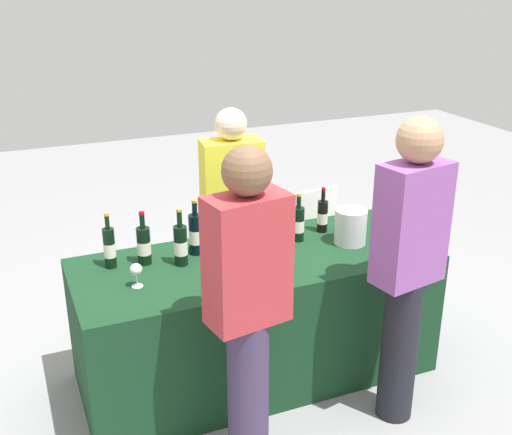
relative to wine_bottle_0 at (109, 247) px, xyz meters
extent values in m
plane|color=gray|center=(0.80, -0.20, -0.90)|extent=(12.00, 12.00, 0.00)
cube|color=#14381E|center=(0.80, -0.20, -0.51)|extent=(2.09, 0.83, 0.78)
cylinder|color=black|center=(0.00, 0.00, 0.00)|extent=(0.07, 0.07, 0.23)
cylinder|color=black|center=(0.00, 0.00, 0.15)|extent=(0.02, 0.02, 0.08)
cylinder|color=gold|center=(0.00, 0.00, 0.20)|extent=(0.03, 0.03, 0.02)
cylinder|color=silver|center=(0.00, 0.00, -0.02)|extent=(0.07, 0.07, 0.08)
cylinder|color=black|center=(0.19, -0.03, -0.01)|extent=(0.08, 0.08, 0.22)
cylinder|color=black|center=(0.19, -0.03, 0.14)|extent=(0.03, 0.03, 0.08)
cylinder|color=maroon|center=(0.19, -0.03, 0.19)|extent=(0.03, 0.03, 0.02)
cylinder|color=silver|center=(0.19, -0.03, -0.02)|extent=(0.08, 0.08, 0.08)
cylinder|color=black|center=(0.37, -0.12, 0.00)|extent=(0.08, 0.08, 0.23)
cylinder|color=black|center=(0.37, -0.12, 0.16)|extent=(0.03, 0.03, 0.09)
cylinder|color=gold|center=(0.37, -0.12, 0.21)|extent=(0.03, 0.03, 0.02)
cylinder|color=silver|center=(0.37, -0.12, -0.02)|extent=(0.08, 0.08, 0.08)
cylinder|color=black|center=(0.50, -0.01, 0.00)|extent=(0.08, 0.08, 0.24)
cylinder|color=black|center=(0.50, -0.01, 0.16)|extent=(0.03, 0.03, 0.08)
cylinder|color=gold|center=(0.50, -0.01, 0.21)|extent=(0.03, 0.03, 0.02)
cylinder|color=silver|center=(0.50, -0.01, -0.01)|extent=(0.08, 0.08, 0.08)
cylinder|color=black|center=(0.67, -0.13, 0.00)|extent=(0.07, 0.07, 0.24)
cylinder|color=black|center=(0.67, -0.13, 0.16)|extent=(0.03, 0.03, 0.09)
cylinder|color=gold|center=(0.67, -0.13, 0.21)|extent=(0.03, 0.03, 0.02)
cylinder|color=silver|center=(0.67, -0.13, -0.01)|extent=(0.07, 0.07, 0.08)
cylinder|color=black|center=(1.13, -0.07, -0.01)|extent=(0.07, 0.07, 0.21)
cylinder|color=black|center=(1.13, -0.07, 0.13)|extent=(0.03, 0.03, 0.08)
cylinder|color=gold|center=(1.13, -0.07, 0.18)|extent=(0.03, 0.03, 0.02)
cylinder|color=silver|center=(1.13, -0.07, -0.02)|extent=(0.07, 0.07, 0.07)
cylinder|color=black|center=(1.33, 0.00, -0.02)|extent=(0.07, 0.07, 0.20)
cylinder|color=black|center=(1.33, 0.00, 0.12)|extent=(0.02, 0.02, 0.07)
cylinder|color=maroon|center=(1.33, 0.00, 0.17)|extent=(0.03, 0.03, 0.02)
cylinder|color=silver|center=(1.33, 0.00, -0.03)|extent=(0.07, 0.07, 0.07)
cylinder|color=silver|center=(0.08, -0.29, -0.12)|extent=(0.06, 0.06, 0.00)
cylinder|color=silver|center=(0.08, -0.29, -0.08)|extent=(0.01, 0.01, 0.07)
sphere|color=silver|center=(0.08, -0.29, -0.02)|extent=(0.06, 0.06, 0.06)
cylinder|color=silver|center=(0.81, -0.39, -0.12)|extent=(0.06, 0.06, 0.00)
cylinder|color=silver|center=(0.81, -0.39, -0.08)|extent=(0.01, 0.01, 0.07)
sphere|color=silver|center=(0.81, -0.39, -0.02)|extent=(0.07, 0.07, 0.07)
sphere|color=#590C19|center=(0.81, -0.39, -0.03)|extent=(0.04, 0.04, 0.04)
cylinder|color=silver|center=(0.90, -0.37, -0.12)|extent=(0.06, 0.06, 0.00)
cylinder|color=silver|center=(0.90, -0.37, -0.08)|extent=(0.01, 0.01, 0.07)
sphere|color=silver|center=(0.90, -0.37, -0.02)|extent=(0.06, 0.06, 0.06)
sphere|color=#590C19|center=(0.90, -0.37, -0.03)|extent=(0.04, 0.04, 0.04)
cylinder|color=silver|center=(1.40, -0.23, -0.01)|extent=(0.19, 0.19, 0.21)
cylinder|color=brown|center=(0.87, 0.40, -0.52)|extent=(0.21, 0.21, 0.76)
cube|color=yellow|center=(0.87, 0.40, 0.14)|extent=(0.41, 0.26, 0.57)
sphere|color=beige|center=(0.87, 0.40, 0.53)|extent=(0.21, 0.21, 0.21)
cylinder|color=#3F3351|center=(0.47, -0.89, -0.49)|extent=(0.20, 0.20, 0.82)
cube|color=#B23338|center=(0.47, -0.89, 0.22)|extent=(0.40, 0.26, 0.61)
sphere|color=brown|center=(0.47, -0.89, 0.64)|extent=(0.22, 0.22, 0.22)
cylinder|color=black|center=(1.36, -0.86, -0.48)|extent=(0.20, 0.20, 0.84)
cube|color=#8C4C99|center=(1.36, -0.86, 0.25)|extent=(0.39, 0.26, 0.63)
sphere|color=tan|center=(1.36, -0.86, 0.68)|extent=(0.23, 0.23, 0.23)
cube|color=white|center=(1.61, 0.70, -0.51)|extent=(0.51, 0.10, 0.79)
camera|label=1|loc=(-0.47, -3.24, 1.44)|focal=44.19mm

